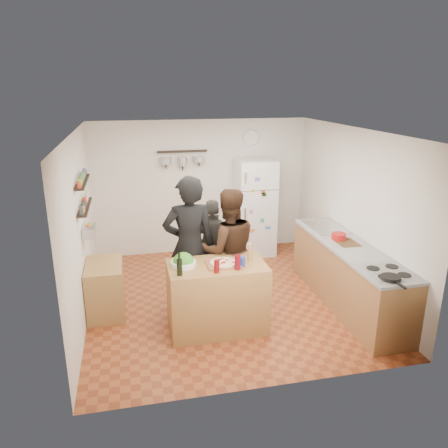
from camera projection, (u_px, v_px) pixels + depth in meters
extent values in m
plane|color=brown|center=(225.00, 298.00, 6.64)|extent=(4.20, 4.20, 0.00)
plane|color=white|center=(226.00, 131.00, 5.87)|extent=(4.20, 4.20, 0.00)
plane|color=silver|center=(201.00, 187.00, 8.21)|extent=(4.00, 0.00, 4.00)
plane|color=silver|center=(80.00, 229.00, 5.85)|extent=(0.00, 4.20, 4.20)
plane|color=silver|center=(353.00, 211.00, 6.67)|extent=(0.00, 4.20, 4.20)
cube|color=#9D6C39|center=(217.00, 297.00, 5.69)|extent=(1.25, 0.72, 0.91)
cube|color=brown|center=(223.00, 264.00, 5.55)|extent=(0.42, 0.34, 0.02)
cylinder|color=beige|center=(223.00, 262.00, 5.54)|extent=(0.34, 0.34, 0.02)
cylinder|color=silver|center=(183.00, 263.00, 5.50)|extent=(0.32, 0.32, 0.06)
cylinder|color=black|center=(180.00, 267.00, 5.22)|extent=(0.07, 0.07, 0.20)
cylinder|color=#5E080A|center=(217.00, 266.00, 5.30)|extent=(0.07, 0.07, 0.16)
cylinder|color=#5B0711|center=(237.00, 262.00, 5.39)|extent=(0.08, 0.08, 0.18)
cylinder|color=olive|center=(250.00, 253.00, 5.66)|extent=(0.06, 0.06, 0.19)
cylinder|color=navy|center=(242.00, 262.00, 5.48)|extent=(0.08, 0.08, 0.13)
imported|color=black|center=(189.00, 246.00, 5.96)|extent=(0.72, 0.47, 1.97)
imported|color=black|center=(228.00, 250.00, 6.12)|extent=(0.86, 0.68, 1.76)
imported|color=#2B2926|center=(213.00, 248.00, 6.56)|extent=(0.93, 0.53, 1.50)
cube|color=#9E7042|center=(348.00, 275.00, 6.34)|extent=(0.63, 2.63, 0.90)
cube|color=white|center=(388.00, 273.00, 5.31)|extent=(0.60, 0.62, 0.02)
cylinder|color=black|center=(391.00, 278.00, 5.09)|extent=(0.23, 0.23, 0.04)
cube|color=silver|center=(325.00, 227.00, 6.99)|extent=(0.50, 0.80, 0.03)
cube|color=olive|center=(347.00, 243.00, 6.30)|extent=(0.30, 0.40, 0.02)
cylinder|color=#A61313|center=(339.00, 236.00, 6.42)|extent=(0.21, 0.21, 0.09)
cube|color=white|center=(254.00, 207.00, 8.18)|extent=(0.70, 0.68, 1.80)
cylinder|color=silver|center=(251.00, 138.00, 8.11)|extent=(0.30, 0.03, 0.30)
cube|color=black|center=(85.00, 207.00, 5.97)|extent=(0.12, 1.00, 0.02)
cube|color=black|center=(82.00, 182.00, 5.86)|extent=(0.12, 1.00, 0.02)
cube|color=silver|center=(90.00, 231.00, 6.08)|extent=(0.18, 0.35, 0.14)
cube|color=#A37C44|center=(105.00, 288.00, 6.13)|extent=(0.50, 0.80, 0.73)
cube|color=black|center=(182.00, 151.00, 7.83)|extent=(0.90, 0.04, 0.04)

